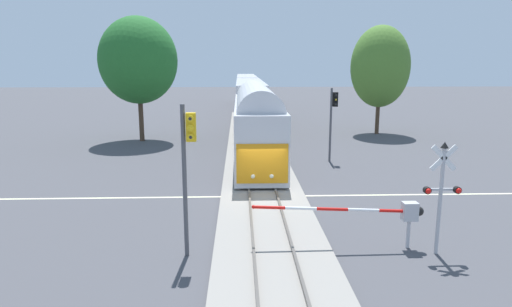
{
  "coord_description": "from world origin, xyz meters",
  "views": [
    {
      "loc": [
        -1.2,
        -22.81,
        6.95
      ],
      "look_at": [
        -0.29,
        1.59,
        2.0
      ],
      "focal_mm": 31.46,
      "sensor_mm": 36.0,
      "label": 1
    }
  ],
  "objects": [
    {
      "name": "traffic_signal_far_side",
      "position": [
        5.4,
        8.49,
        3.51
      ],
      "size": [
        0.53,
        0.38,
        5.23
      ],
      "color": "#4C4C51",
      "rests_on": "ground"
    },
    {
      "name": "railway_track",
      "position": [
        0.0,
        0.0,
        0.1
      ],
      "size": [
        4.4,
        80.0,
        0.32
      ],
      "color": "gray",
      "rests_on": "ground"
    },
    {
      "name": "crossing_signal_mast",
      "position": [
        6.05,
        -7.53,
        2.57
      ],
      "size": [
        1.36,
        0.44,
        4.21
      ],
      "color": "#B2B2B7",
      "rests_on": "ground"
    },
    {
      "name": "oak_far_right",
      "position": [
        12.5,
        20.97,
        6.58
      ],
      "size": [
        5.67,
        5.67,
        10.53
      ],
      "color": "#4C3828",
      "rests_on": "ground"
    },
    {
      "name": "traffic_signal_median",
      "position": [
        -3.03,
        -7.33,
        3.72
      ],
      "size": [
        0.53,
        0.38,
        5.55
      ],
      "color": "#4C4C51",
      "rests_on": "ground"
    },
    {
      "name": "crossing_gate_near",
      "position": [
        4.4,
        -6.91,
        1.42
      ],
      "size": [
        6.51,
        0.4,
        1.8
      ],
      "color": "#B7B7BC",
      "rests_on": "ground"
    },
    {
      "name": "commuter_train",
      "position": [
        0.0,
        29.26,
        2.73
      ],
      "size": [
        3.04,
        61.62,
        5.16
      ],
      "color": "silver",
      "rests_on": "railway_track"
    },
    {
      "name": "oak_behind_train",
      "position": [
        -10.04,
        17.69,
        7.15
      ],
      "size": [
        6.84,
        6.84,
        10.96
      ],
      "color": "#4C3828",
      "rests_on": "ground"
    },
    {
      "name": "road_centre_stripe",
      "position": [
        0.0,
        0.0,
        0.0
      ],
      "size": [
        44.0,
        0.2,
        0.01
      ],
      "color": "beige",
      "rests_on": "ground"
    },
    {
      "name": "ground_plane",
      "position": [
        0.0,
        0.0,
        0.0
      ],
      "size": [
        220.0,
        220.0,
        0.0
      ],
      "primitive_type": "plane",
      "color": "#47474C"
    }
  ]
}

